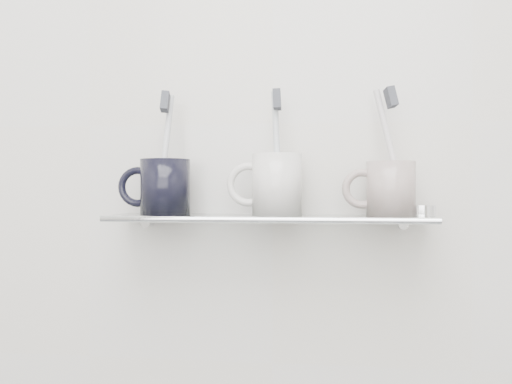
% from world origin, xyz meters
% --- Properties ---
extents(wall_back, '(2.50, 0.00, 2.50)m').
position_xyz_m(wall_back, '(0.00, 1.10, 1.25)').
color(wall_back, beige).
rests_on(wall_back, ground).
extents(shelf_glass, '(0.50, 0.12, 0.01)m').
position_xyz_m(shelf_glass, '(0.00, 1.04, 1.10)').
color(shelf_glass, silver).
rests_on(shelf_glass, wall_back).
extents(shelf_rail, '(0.50, 0.01, 0.01)m').
position_xyz_m(shelf_rail, '(0.00, 0.98, 1.10)').
color(shelf_rail, silver).
rests_on(shelf_rail, shelf_glass).
extents(bracket_left, '(0.02, 0.03, 0.02)m').
position_xyz_m(bracket_left, '(-0.21, 1.09, 1.09)').
color(bracket_left, silver).
rests_on(bracket_left, wall_back).
extents(bracket_right, '(0.02, 0.03, 0.02)m').
position_xyz_m(bracket_right, '(0.21, 1.09, 1.09)').
color(bracket_right, silver).
rests_on(bracket_right, wall_back).
extents(mug_left, '(0.10, 0.10, 0.09)m').
position_xyz_m(mug_left, '(-0.17, 1.04, 1.14)').
color(mug_left, black).
rests_on(mug_left, shelf_glass).
extents(mug_left_handle, '(0.07, 0.01, 0.07)m').
position_xyz_m(mug_left_handle, '(-0.21, 1.04, 1.14)').
color(mug_left_handle, black).
rests_on(mug_left_handle, mug_left).
extents(toothbrush_left, '(0.02, 0.05, 0.19)m').
position_xyz_m(toothbrush_left, '(-0.17, 1.04, 1.20)').
color(toothbrush_left, '#B9BBBC').
rests_on(toothbrush_left, mug_left).
extents(bristles_left, '(0.02, 0.03, 0.03)m').
position_xyz_m(bristles_left, '(-0.17, 1.04, 1.28)').
color(bristles_left, '#373940').
rests_on(bristles_left, toothbrush_left).
extents(mug_center, '(0.08, 0.08, 0.10)m').
position_xyz_m(mug_center, '(0.01, 1.04, 1.15)').
color(mug_center, silver).
rests_on(mug_center, shelf_glass).
extents(mug_center_handle, '(0.07, 0.01, 0.07)m').
position_xyz_m(mug_center_handle, '(-0.03, 1.04, 1.15)').
color(mug_center_handle, silver).
rests_on(mug_center_handle, mug_center).
extents(toothbrush_center, '(0.02, 0.03, 0.19)m').
position_xyz_m(toothbrush_center, '(0.01, 1.04, 1.20)').
color(toothbrush_center, '#ACB5B8').
rests_on(toothbrush_center, mug_center).
extents(bristles_center, '(0.01, 0.03, 0.03)m').
position_xyz_m(bristles_center, '(0.01, 1.04, 1.28)').
color(bristles_center, '#373940').
rests_on(bristles_center, toothbrush_center).
extents(mug_right, '(0.09, 0.09, 0.08)m').
position_xyz_m(mug_right, '(0.19, 1.04, 1.14)').
color(mug_right, silver).
rests_on(mug_right, shelf_glass).
extents(mug_right_handle, '(0.06, 0.01, 0.06)m').
position_xyz_m(mug_right_handle, '(0.14, 1.04, 1.14)').
color(mug_right_handle, silver).
rests_on(mug_right_handle, mug_right).
extents(toothbrush_right, '(0.05, 0.03, 0.19)m').
position_xyz_m(toothbrush_right, '(0.19, 1.04, 1.20)').
color(toothbrush_right, beige).
rests_on(toothbrush_right, mug_right).
extents(bristles_right, '(0.02, 0.03, 0.03)m').
position_xyz_m(bristles_right, '(0.19, 1.04, 1.28)').
color(bristles_right, '#373940').
rests_on(bristles_right, toothbrush_right).
extents(chrome_cap, '(0.04, 0.04, 0.02)m').
position_xyz_m(chrome_cap, '(0.23, 1.04, 1.11)').
color(chrome_cap, silver).
rests_on(chrome_cap, shelf_glass).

